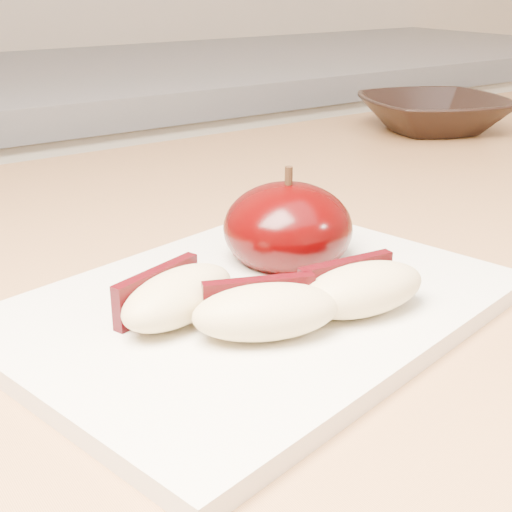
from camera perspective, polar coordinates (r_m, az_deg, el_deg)
back_cabinet at (r=1.29m, az=-17.82°, el=-7.55°), size 2.40×0.62×0.94m
cutting_board at (r=0.40m, az=0.00°, el=-4.05°), size 0.31×0.26×0.01m
apple_half at (r=0.45m, az=2.56°, el=2.25°), size 0.11×0.11×0.07m
apple_wedge_a at (r=0.37m, az=-6.40°, el=-3.19°), size 0.08×0.06×0.03m
apple_wedge_b at (r=0.35m, az=0.74°, el=-4.37°), size 0.08×0.06×0.03m
apple_wedge_c at (r=0.38m, az=8.38°, el=-2.57°), size 0.08×0.04×0.03m
bowl at (r=0.90m, az=13.95°, el=10.99°), size 0.22×0.22×0.04m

